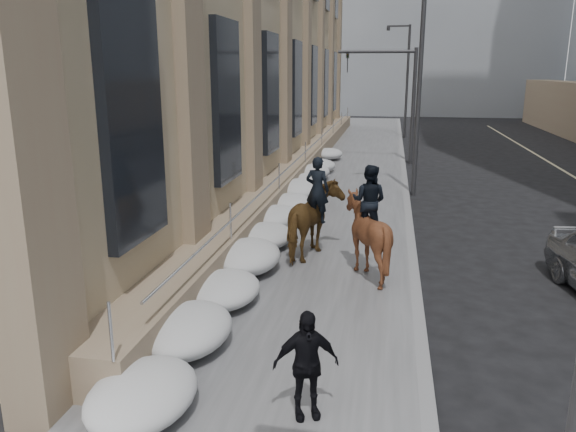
# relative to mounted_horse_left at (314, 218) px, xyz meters

# --- Properties ---
(ground) EXTENTS (140.00, 140.00, 0.00)m
(ground) POSITION_rel_mounted_horse_left_xyz_m (-0.05, -5.36, -1.15)
(ground) COLOR black
(ground) RESTS_ON ground
(sidewalk) EXTENTS (5.00, 80.00, 0.12)m
(sidewalk) POSITION_rel_mounted_horse_left_xyz_m (-0.05, 4.64, -1.09)
(sidewalk) COLOR #4E4E50
(sidewalk) RESTS_ON ground
(curb) EXTENTS (0.24, 80.00, 0.12)m
(curb) POSITION_rel_mounted_horse_left_xyz_m (2.57, 4.64, -1.09)
(curb) COLOR slate
(curb) RESTS_ON ground
(bg_building_far) EXTENTS (24.00, 12.00, 20.00)m
(bg_building_far) POSITION_rel_mounted_horse_left_xyz_m (-6.05, 66.64, 8.85)
(bg_building_far) COLOR gray
(bg_building_far) RESTS_ON ground
(streetlight_mid) EXTENTS (1.71, 0.24, 8.00)m
(streetlight_mid) POSITION_rel_mounted_horse_left_xyz_m (2.69, 8.64, 3.43)
(streetlight_mid) COLOR #2D2D30
(streetlight_mid) RESTS_ON ground
(streetlight_far) EXTENTS (1.71, 0.24, 8.00)m
(streetlight_far) POSITION_rel_mounted_horse_left_xyz_m (2.69, 28.64, 3.43)
(streetlight_far) COLOR #2D2D30
(streetlight_far) RESTS_ON ground
(traffic_signal) EXTENTS (4.10, 0.22, 6.00)m
(traffic_signal) POSITION_rel_mounted_horse_left_xyz_m (2.02, 16.64, 2.85)
(traffic_signal) COLOR #2D2D30
(traffic_signal) RESTS_ON ground
(snow_bank) EXTENTS (1.70, 18.10, 0.76)m
(snow_bank) POSITION_rel_mounted_horse_left_xyz_m (-1.47, 2.75, -0.68)
(snow_bank) COLOR #B8B9BE
(snow_bank) RESTS_ON sidewalk
(mounted_horse_left) EXTENTS (1.48, 2.44, 2.63)m
(mounted_horse_left) POSITION_rel_mounted_horse_left_xyz_m (0.00, 0.00, 0.00)
(mounted_horse_left) COLOR #483015
(mounted_horse_left) RESTS_ON sidewalk
(mounted_horse_right) EXTENTS (1.95, 2.09, 2.64)m
(mounted_horse_right) POSITION_rel_mounted_horse_left_xyz_m (1.40, -1.11, 0.06)
(mounted_horse_right) COLOR #462514
(mounted_horse_right) RESTS_ON sidewalk
(pedestrian) EXTENTS (1.01, 0.69, 1.60)m
(pedestrian) POSITION_rel_mounted_horse_left_xyz_m (0.84, -6.99, -0.24)
(pedestrian) COLOR black
(pedestrian) RESTS_ON sidewalk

